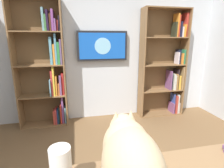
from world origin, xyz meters
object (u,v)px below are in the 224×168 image
object	(u,v)px
bookshelf_left	(167,65)
bookshelf_right	(47,66)
wall_mounted_tv	(102,46)
cat	(130,160)

from	to	relation	value
bookshelf_left	bookshelf_right	xyz separation A→B (m)	(2.27, 0.00, 0.05)
bookshelf_left	wall_mounted_tv	xyz separation A→B (m)	(1.28, -0.08, 0.38)
bookshelf_left	wall_mounted_tv	bearing A→B (deg)	-3.66
wall_mounted_tv	cat	distance (m)	2.60
bookshelf_right	wall_mounted_tv	xyz separation A→B (m)	(-0.98, -0.08, 0.33)
bookshelf_right	cat	xyz separation A→B (m)	(-0.71, 2.47, -0.10)
cat	bookshelf_right	bearing A→B (deg)	-73.95
bookshelf_left	cat	size ratio (longest dim) A/B	3.53
bookshelf_left	wall_mounted_tv	distance (m)	1.34
wall_mounted_tv	cat	world-z (taller)	wall_mounted_tv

